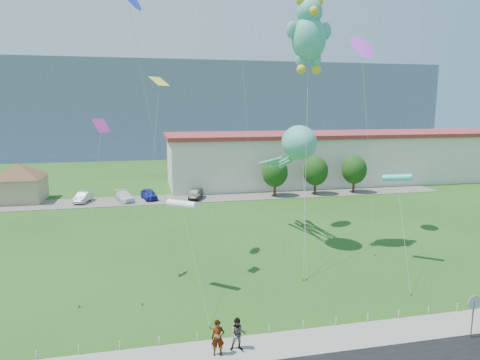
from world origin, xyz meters
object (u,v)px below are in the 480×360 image
Objects in this scene: parked_car_white at (124,196)px; teddy_bear_kite at (309,33)px; parked_car_black at (196,194)px; octopus_kite at (294,150)px; pavilion at (18,179)px; pedestrian_left at (218,338)px; parked_car_silver at (83,197)px; warehouse at (348,156)px; parked_car_blue at (149,194)px; stop_sign at (474,306)px; pedestrian_right at (238,334)px.

parked_car_white is 0.20× the size of teddy_bear_kite.
parked_car_black is (9.41, -0.66, 0.03)m from parked_car_white.
parked_car_white is 27.78m from octopus_kite.
pavilion is 2.12× the size of parked_car_white.
pedestrian_left reaches higher than parked_car_silver.
warehouse is 15.28× the size of parked_car_black.
parked_car_silver is 1.00× the size of parked_car_blue.
parked_car_silver is (8.27, -2.52, -2.30)m from pavilion.
parked_car_white is 3.22m from parked_car_blue.
parked_car_black reaches higher than parked_car_white.
teddy_bear_kite reaches higher than warehouse.
warehouse is at bearing 71.10° from stop_sign.
parked_car_black is 23.07m from octopus_kite.
pavilion is 8.95m from parked_car_silver.
parked_car_silver is 0.19× the size of teddy_bear_kite.
parked_car_white is at bearing 126.80° from octopus_kite.
stop_sign is at bearing -79.08° from parked_car_white.
octopus_kite is 0.69× the size of teddy_bear_kite.
parked_car_silver is 8.46m from parked_car_blue.
parked_car_white is (-7.38, 37.81, -0.27)m from pedestrian_right.
octopus_kite is (29.51, -24.29, 5.54)m from pavilion.
parked_car_black is (14.69, -1.09, -0.01)m from parked_car_silver.
stop_sign is (-16.50, -48.21, -2.26)m from warehouse.
warehouse is 51.00m from stop_sign.
stop_sign is 0.63× the size of parked_car_black.
stop_sign reaches higher than parked_car_white.
parked_car_white is (-6.30, 38.04, -0.33)m from pedestrian_left.
octopus_kite is (9.66, 16.71, 7.55)m from pedestrian_left.
teddy_bear_kite reaches higher than parked_car_white.
teddy_bear_kite is at bearing 64.76° from pedestrian_left.
teddy_bear_kite is (16.38, -23.29, 17.60)m from parked_car_white.
parked_car_blue is at bearing 106.53° from pedestrian_right.
pavilion is 0.15× the size of warehouse.
parked_car_white is at bearing 111.33° from pedestrian_right.
stop_sign is 0.62× the size of parked_car_blue.
pedestrian_left is 24.85m from teddy_bear_kite.
parked_car_blue is at bearing 119.03° from teddy_bear_kite.
parked_car_blue is (-33.26, -8.48, -3.38)m from warehouse.
parked_car_black is at bearing -160.44° from warehouse.
pavilion is at bearing 175.72° from parked_car_silver.
pavilion is at bearing 140.54° from octopus_kite.
parked_car_silver is (-41.73, -8.52, -3.40)m from warehouse.
pavilion is 53.90m from stop_sign.
pedestrian_right is 40.28m from parked_car_silver.
parked_car_silver is at bearing 166.34° from parked_car_blue.
parked_car_silver is 0.93× the size of parked_car_white.
parked_car_white is 33.47m from teddy_bear_kite.
teddy_bear_kite is (0.42, -1.95, 9.72)m from octopus_kite.
stop_sign is 0.62× the size of parked_car_silver.
parked_car_silver is 36.60m from teddy_bear_kite.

